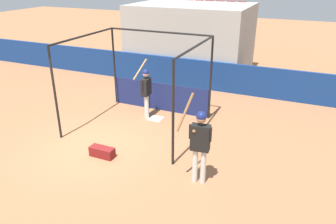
% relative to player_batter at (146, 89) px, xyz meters
% --- Properties ---
extents(ground_plane, '(60.00, 60.00, 0.00)m').
position_rel_player_batter_xyz_m(ground_plane, '(-0.44, -2.45, -1.05)').
color(ground_plane, '#9E6642').
extents(outfield_wall, '(24.00, 0.12, 1.25)m').
position_rel_player_batter_xyz_m(outfield_wall, '(-0.44, 3.63, -0.42)').
color(outfield_wall, navy).
rests_on(outfield_wall, ground).
extents(bleacher_section, '(5.40, 4.00, 3.33)m').
position_rel_player_batter_xyz_m(bleacher_section, '(-0.44, 5.69, 0.61)').
color(bleacher_section, '#9E9E99').
rests_on(bleacher_section, ground).
extents(batting_cage, '(3.81, 3.29, 2.87)m').
position_rel_player_batter_xyz_m(batting_cage, '(0.15, 0.17, 0.16)').
color(batting_cage, black).
rests_on(batting_cage, ground).
extents(home_plate, '(0.44, 0.44, 0.02)m').
position_rel_player_batter_xyz_m(home_plate, '(0.36, -0.01, -1.04)').
color(home_plate, white).
rests_on(home_plate, ground).
extents(player_batter, '(0.55, 0.89, 1.93)m').
position_rel_player_batter_xyz_m(player_batter, '(0.00, 0.00, 0.00)').
color(player_batter, silver).
rests_on(player_batter, ground).
extents(player_waiting, '(0.78, 0.58, 2.21)m').
position_rel_player_batter_xyz_m(player_waiting, '(2.90, -2.91, 0.10)').
color(player_waiting, silver).
rests_on(player_waiting, ground).
extents(equipment_bag, '(0.70, 0.28, 0.28)m').
position_rel_player_batter_xyz_m(equipment_bag, '(0.08, -2.85, -0.91)').
color(equipment_bag, maroon).
rests_on(equipment_bag, ground).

